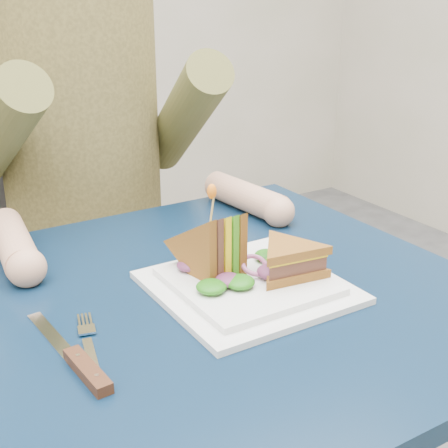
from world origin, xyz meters
TOP-DOWN VIEW (x-y plane):
  - table at (0.00, 0.00)m, footprint 0.75×0.75m
  - chair at (0.00, 0.65)m, footprint 0.42×0.40m
  - diner at (-0.00, 0.54)m, footprint 0.54×0.59m
  - plate at (0.04, -0.02)m, footprint 0.26×0.26m
  - sandwich_flat at (0.09, -0.05)m, footprint 0.14×0.14m
  - sandwich_upright at (0.00, 0.02)m, footprint 0.09×0.15m
  - fork at (-0.22, -0.06)m, footprint 0.06×0.18m
  - knife at (-0.24, -0.09)m, footprint 0.04×0.22m
  - toothpick at (0.00, 0.02)m, footprint 0.01×0.01m
  - toothpick_frill at (0.00, 0.02)m, footprint 0.01×0.01m
  - lettuce_spill at (0.04, -0.01)m, footprint 0.15×0.13m
  - onion_ring at (0.05, -0.02)m, footprint 0.04×0.04m

SIDE VIEW (x-z plane):
  - chair at x=0.00m, z-range 0.08..1.01m
  - table at x=0.00m, z-range 0.29..1.02m
  - fork at x=-0.22m, z-range 0.73..0.74m
  - knife at x=-0.24m, z-range 0.73..0.74m
  - plate at x=0.04m, z-range 0.73..0.75m
  - lettuce_spill at x=0.04m, z-range 0.75..0.77m
  - onion_ring at x=0.05m, z-range 0.75..0.78m
  - sandwich_flat at x=0.09m, z-range 0.75..0.80m
  - sandwich_upright at x=0.00m, z-range 0.71..0.86m
  - toothpick at x=0.00m, z-range 0.82..0.88m
  - toothpick_frill at x=0.00m, z-range 0.87..0.89m
  - diner at x=0.00m, z-range 0.54..1.29m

